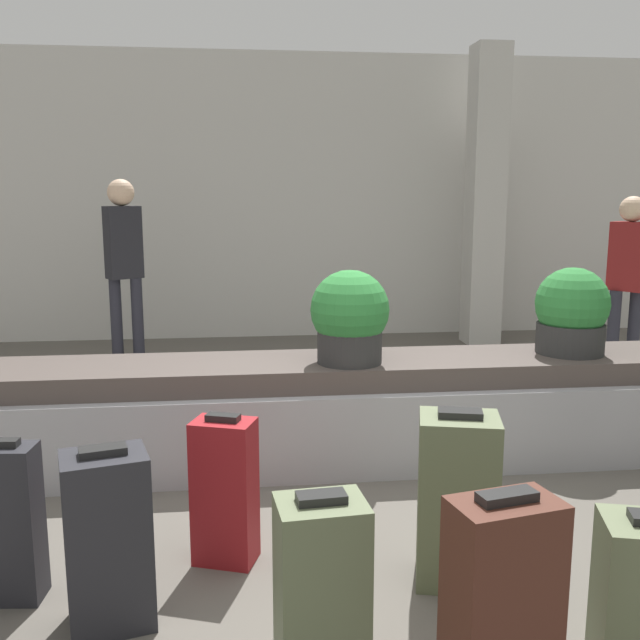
{
  "coord_description": "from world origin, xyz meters",
  "views": [
    {
      "loc": [
        -0.49,
        -3.02,
        1.67
      ],
      "look_at": [
        0.0,
        1.24,
        0.9
      ],
      "focal_mm": 40.0,
      "sensor_mm": 36.0,
      "label": 1
    }
  ],
  "objects_px": {
    "suitcase_8": "(7,523)",
    "pillar": "(485,198)",
    "suitcase_2": "(108,540)",
    "potted_plant_2": "(572,313)",
    "suitcase_5": "(225,491)",
    "traveler_1": "(124,255)",
    "traveler_0": "(628,270)",
    "suitcase_4": "(457,499)",
    "suitcase_0": "(501,616)",
    "suitcase_1": "(321,593)",
    "potted_plant_1": "(350,318)"
  },
  "relations": [
    {
      "from": "suitcase_0",
      "to": "suitcase_5",
      "type": "relative_size",
      "value": 1.13
    },
    {
      "from": "suitcase_5",
      "to": "potted_plant_1",
      "type": "height_order",
      "value": "potted_plant_1"
    },
    {
      "from": "suitcase_2",
      "to": "suitcase_5",
      "type": "relative_size",
      "value": 1.04
    },
    {
      "from": "suitcase_0",
      "to": "traveler_1",
      "type": "relative_size",
      "value": 0.44
    },
    {
      "from": "suitcase_8",
      "to": "traveler_1",
      "type": "relative_size",
      "value": 0.39
    },
    {
      "from": "potted_plant_1",
      "to": "potted_plant_2",
      "type": "bearing_deg",
      "value": 3.75
    },
    {
      "from": "suitcase_4",
      "to": "suitcase_5",
      "type": "bearing_deg",
      "value": 178.13
    },
    {
      "from": "suitcase_0",
      "to": "suitcase_1",
      "type": "bearing_deg",
      "value": 140.7
    },
    {
      "from": "suitcase_8",
      "to": "suitcase_5",
      "type": "bearing_deg",
      "value": 18.76
    },
    {
      "from": "suitcase_5",
      "to": "potted_plant_1",
      "type": "xyz_separation_m",
      "value": [
        0.74,
        1.11,
        0.59
      ]
    },
    {
      "from": "suitcase_1",
      "to": "traveler_1",
      "type": "relative_size",
      "value": 0.39
    },
    {
      "from": "suitcase_1",
      "to": "traveler_0",
      "type": "distance_m",
      "value": 5.11
    },
    {
      "from": "traveler_0",
      "to": "potted_plant_2",
      "type": "bearing_deg",
      "value": 107.97
    },
    {
      "from": "suitcase_0",
      "to": "suitcase_2",
      "type": "relative_size",
      "value": 1.08
    },
    {
      "from": "suitcase_0",
      "to": "potted_plant_1",
      "type": "bearing_deg",
      "value": 80.97
    },
    {
      "from": "suitcase_4",
      "to": "potted_plant_1",
      "type": "distance_m",
      "value": 1.52
    },
    {
      "from": "traveler_1",
      "to": "suitcase_0",
      "type": "bearing_deg",
      "value": -100.28
    },
    {
      "from": "traveler_1",
      "to": "suitcase_8",
      "type": "bearing_deg",
      "value": -119.15
    },
    {
      "from": "traveler_1",
      "to": "pillar",
      "type": "bearing_deg",
      "value": -20.6
    },
    {
      "from": "suitcase_2",
      "to": "suitcase_8",
      "type": "relative_size",
      "value": 1.05
    },
    {
      "from": "potted_plant_1",
      "to": "suitcase_1",
      "type": "bearing_deg",
      "value": -101.56
    },
    {
      "from": "suitcase_1",
      "to": "potted_plant_2",
      "type": "bearing_deg",
      "value": 42.98
    },
    {
      "from": "suitcase_2",
      "to": "potted_plant_2",
      "type": "relative_size",
      "value": 1.32
    },
    {
      "from": "pillar",
      "to": "suitcase_2",
      "type": "bearing_deg",
      "value": -122.81
    },
    {
      "from": "pillar",
      "to": "potted_plant_1",
      "type": "xyz_separation_m",
      "value": [
        -2.02,
        -3.42,
        -0.67
      ]
    },
    {
      "from": "suitcase_1",
      "to": "potted_plant_2",
      "type": "height_order",
      "value": "potted_plant_2"
    },
    {
      "from": "traveler_0",
      "to": "suitcase_1",
      "type": "bearing_deg",
      "value": 105.83
    },
    {
      "from": "traveler_0",
      "to": "suitcase_4",
      "type": "bearing_deg",
      "value": 107.55
    },
    {
      "from": "suitcase_1",
      "to": "suitcase_4",
      "type": "xyz_separation_m",
      "value": [
        0.65,
        0.58,
        0.04
      ]
    },
    {
      "from": "potted_plant_2",
      "to": "suitcase_8",
      "type": "bearing_deg",
      "value": -155.3
    },
    {
      "from": "suitcase_0",
      "to": "potted_plant_1",
      "type": "relative_size",
      "value": 1.39
    },
    {
      "from": "suitcase_0",
      "to": "suitcase_2",
      "type": "height_order",
      "value": "suitcase_0"
    },
    {
      "from": "suitcase_8",
      "to": "pillar",
      "type": "bearing_deg",
      "value": 57.78
    },
    {
      "from": "suitcase_0",
      "to": "potted_plant_2",
      "type": "distance_m",
      "value": 2.74
    },
    {
      "from": "suitcase_2",
      "to": "traveler_1",
      "type": "distance_m",
      "value": 4.4
    },
    {
      "from": "suitcase_4",
      "to": "traveler_1",
      "type": "distance_m",
      "value": 4.65
    },
    {
      "from": "suitcase_0",
      "to": "suitcase_1",
      "type": "relative_size",
      "value": 1.14
    },
    {
      "from": "suitcase_5",
      "to": "suitcase_4",
      "type": "bearing_deg",
      "value": 3.48
    },
    {
      "from": "suitcase_4",
      "to": "suitcase_0",
      "type": "bearing_deg",
      "value": -84.2
    },
    {
      "from": "suitcase_0",
      "to": "suitcase_2",
      "type": "distance_m",
      "value": 1.48
    },
    {
      "from": "suitcase_2",
      "to": "potted_plant_2",
      "type": "bearing_deg",
      "value": 17.05
    },
    {
      "from": "suitcase_0",
      "to": "suitcase_4",
      "type": "relative_size",
      "value": 1.02
    },
    {
      "from": "potted_plant_1",
      "to": "suitcase_8",
      "type": "bearing_deg",
      "value": -140.93
    },
    {
      "from": "traveler_1",
      "to": "suitcase_4",
      "type": "bearing_deg",
      "value": -95.1
    },
    {
      "from": "potted_plant_2",
      "to": "traveler_0",
      "type": "relative_size",
      "value": 0.34
    },
    {
      "from": "traveler_1",
      "to": "traveler_0",
      "type": "bearing_deg",
      "value": -41.14
    },
    {
      "from": "suitcase_8",
      "to": "potted_plant_1",
      "type": "relative_size",
      "value": 1.23
    },
    {
      "from": "suitcase_4",
      "to": "traveler_1",
      "type": "bearing_deg",
      "value": 129.8
    },
    {
      "from": "suitcase_2",
      "to": "suitcase_4",
      "type": "xyz_separation_m",
      "value": [
        1.43,
        0.16,
        0.02
      ]
    },
    {
      "from": "suitcase_0",
      "to": "traveler_0",
      "type": "bearing_deg",
      "value": 44.44
    }
  ]
}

